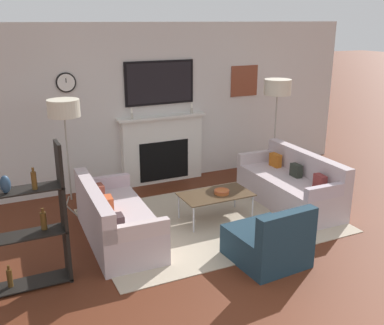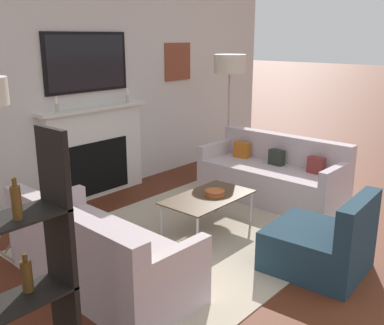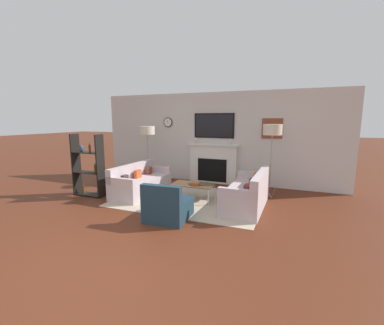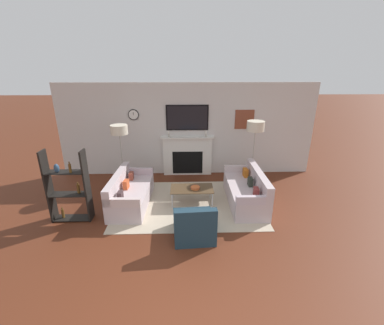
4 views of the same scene
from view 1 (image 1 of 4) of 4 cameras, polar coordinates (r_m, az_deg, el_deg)
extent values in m
cube|color=silver|center=(7.74, -4.22, 7.36)|extent=(7.47, 0.07, 2.70)
cube|color=silver|center=(7.82, -3.78, 1.59)|extent=(1.44, 0.16, 1.14)
cube|color=black|center=(7.79, -3.52, 0.24)|extent=(0.89, 0.01, 0.68)
cube|color=silver|center=(7.66, -3.81, 5.79)|extent=(1.56, 0.22, 0.04)
cylinder|color=#B2AD9E|center=(7.44, -7.63, 5.87)|extent=(0.04, 0.04, 0.10)
cylinder|color=white|center=(7.42, -7.66, 6.59)|extent=(0.03, 0.03, 0.09)
cylinder|color=#B2AD9E|center=(7.83, -0.04, 6.62)|extent=(0.04, 0.04, 0.10)
cylinder|color=white|center=(7.81, -0.04, 7.30)|extent=(0.03, 0.03, 0.09)
cube|color=black|center=(7.64, -4.15, 10.07)|extent=(1.22, 0.04, 0.73)
cube|color=black|center=(7.63, -4.10, 10.05)|extent=(1.14, 0.01, 0.66)
cylinder|color=black|center=(7.22, -15.71, 9.76)|extent=(0.31, 0.02, 0.31)
cylinder|color=silver|center=(7.21, -15.69, 9.74)|extent=(0.26, 0.00, 0.26)
cube|color=black|center=(7.20, -15.71, 10.00)|extent=(0.01, 0.00, 0.07)
cube|color=brown|center=(8.39, 6.65, 10.26)|extent=(0.55, 0.02, 0.55)
cube|color=#B8A78F|center=(6.46, 2.39, -7.33)|extent=(3.39, 2.42, 0.01)
cube|color=#BFACB0|center=(5.92, -9.29, -7.84)|extent=(0.83, 1.79, 0.41)
cube|color=#BFACB0|center=(5.71, -12.45, -4.84)|extent=(0.22, 1.77, 0.35)
cube|color=#C0A7B0|center=(6.56, -11.24, -2.55)|extent=(0.77, 0.13, 0.18)
cube|color=#C4AEAD|center=(5.06, -7.08, -8.60)|extent=(0.77, 0.13, 0.18)
cube|color=brown|center=(6.25, -11.65, -3.57)|extent=(0.10, 0.19, 0.19)
cube|color=#C14E27|center=(5.77, -10.56, -5.23)|extent=(0.12, 0.21, 0.21)
cube|color=#3B2A2B|center=(5.31, -9.25, -7.43)|extent=(0.11, 0.18, 0.17)
cube|color=#BFACB0|center=(7.05, 12.16, -3.59)|extent=(0.79, 1.85, 0.45)
cube|color=#BFACB0|center=(7.10, 14.32, -0.15)|extent=(0.19, 1.85, 0.36)
cube|color=#BBA9B3|center=(6.32, 17.00, -3.49)|extent=(0.76, 0.11, 0.18)
cube|color=#C2B1B2|center=(7.62, 8.45, 0.74)|extent=(0.76, 0.11, 0.18)
cube|color=maroon|center=(6.61, 15.93, -2.35)|extent=(0.12, 0.21, 0.20)
cube|color=#292D25|center=(7.01, 13.08, -0.99)|extent=(0.11, 0.20, 0.20)
cube|color=#B75E1B|center=(7.42, 10.54, 0.29)|extent=(0.11, 0.22, 0.21)
cube|color=#1C3240|center=(5.45, 9.35, -10.37)|extent=(0.81, 0.87, 0.38)
cube|color=#1C3240|center=(5.06, 11.97, -8.14)|extent=(0.77, 0.19, 0.37)
cube|color=#4C3823|center=(6.34, 3.04, -4.06)|extent=(1.01, 0.57, 0.02)
cylinder|color=#B7B7BC|center=(6.03, 0.21, -7.29)|extent=(0.02, 0.02, 0.38)
cylinder|color=#B7B7BC|center=(6.45, 7.70, -5.73)|extent=(0.02, 0.02, 0.38)
cylinder|color=#B7B7BC|center=(6.43, -1.69, -5.61)|extent=(0.02, 0.02, 0.38)
cylinder|color=#B7B7BC|center=(6.83, 5.47, -4.27)|extent=(0.02, 0.02, 0.38)
cylinder|color=#BE5929|center=(6.34, 3.80, -3.76)|extent=(0.21, 0.21, 0.05)
torus|color=#B3502C|center=(6.33, 3.80, -3.57)|extent=(0.22, 0.22, 0.02)
cylinder|color=#9E998E|center=(6.80, -14.13, -5.37)|extent=(0.09, 0.23, 0.28)
cylinder|color=#9E998E|center=(6.81, -15.74, -5.47)|extent=(0.17, 0.19, 0.28)
cylinder|color=#9E998E|center=(6.65, -14.98, -5.97)|extent=(0.23, 0.07, 0.28)
cylinder|color=#9E998E|center=(6.50, -15.46, 0.39)|extent=(0.02, 0.02, 1.21)
cylinder|color=beige|center=(6.33, -16.00, 6.65)|extent=(0.43, 0.43, 0.24)
cylinder|color=#9E998E|center=(8.13, 10.67, -1.24)|extent=(0.09, 0.23, 0.29)
cylinder|color=#9E998E|center=(8.06, 9.43, -1.34)|extent=(0.17, 0.19, 0.29)
cylinder|color=#9E998E|center=(7.95, 10.50, -1.66)|extent=(0.23, 0.07, 0.29)
cylinder|color=#9E998E|center=(7.83, 10.50, 3.91)|extent=(0.02, 0.02, 1.26)
cylinder|color=beige|center=(7.69, 10.82, 9.40)|extent=(0.45, 0.45, 0.26)
cube|color=black|center=(4.99, -16.00, -6.12)|extent=(0.04, 0.28, 1.55)
cube|color=black|center=(5.30, -19.58, -14.17)|extent=(0.82, 0.28, 0.02)
cube|color=black|center=(5.03, -20.25, -8.62)|extent=(0.82, 0.28, 0.01)
cube|color=black|center=(4.84, -20.87, -3.32)|extent=(0.82, 0.28, 0.02)
cylinder|color=brown|center=(5.25, -22.13, -13.44)|extent=(0.06, 0.06, 0.20)
cylinder|color=brown|center=(5.19, -22.29, -12.26)|extent=(0.03, 0.03, 0.05)
cylinder|color=brown|center=(4.77, -19.42, -2.18)|extent=(0.05, 0.05, 0.18)
cylinder|color=brown|center=(4.74, -19.56, -0.87)|extent=(0.02, 0.02, 0.05)
ellipsoid|color=navy|center=(4.77, -22.62, -2.58)|extent=(0.10, 0.10, 0.18)
cylinder|color=brown|center=(5.04, -18.32, -7.06)|extent=(0.06, 0.06, 0.19)
cylinder|color=brown|center=(5.00, -18.46, -5.81)|extent=(0.03, 0.03, 0.05)
camera|label=2|loc=(2.54, -39.81, -2.32)|focal=42.00mm
camera|label=3|loc=(5.09, 66.61, -2.59)|focal=24.00mm
camera|label=4|loc=(2.70, 74.04, 12.26)|focal=24.00mm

